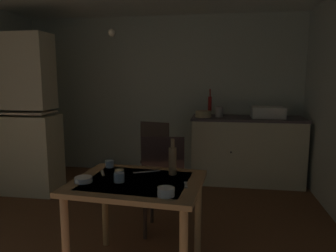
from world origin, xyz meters
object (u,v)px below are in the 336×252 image
(serving_bowl_wide, at_px, (166,192))
(glass_bottle, at_px, (173,160))
(hand_pump, at_px, (210,104))
(hutch_cabinet, at_px, (21,120))
(chair_by_counter, at_px, (158,156))
(mug_tall, at_px, (119,177))
(chair_far_side, at_px, (165,185))
(sink_basin, at_px, (268,112))
(mixing_bowl_counter, at_px, (203,114))
(dining_table, at_px, (137,194))

(serving_bowl_wide, relative_size, glass_bottle, 0.39)
(hand_pump, bearing_deg, hutch_cabinet, -159.07)
(chair_by_counter, height_order, mug_tall, chair_by_counter)
(chair_far_side, bearing_deg, chair_by_counter, 103.55)
(sink_basin, height_order, glass_bottle, sink_basin)
(sink_basin, bearing_deg, mixing_bowl_counter, -176.76)
(mug_tall, bearing_deg, glass_bottle, 33.46)
(hand_pump, distance_m, chair_by_counter, 1.09)
(chair_far_side, relative_size, chair_by_counter, 1.04)
(mixing_bowl_counter, xyz_separation_m, chair_far_side, (-0.27, -1.69, -0.47))
(dining_table, relative_size, mug_tall, 13.16)
(chair_by_counter, bearing_deg, mixing_bowl_counter, 45.05)
(glass_bottle, bearing_deg, mixing_bowl_counter, 86.28)
(serving_bowl_wide, xyz_separation_m, glass_bottle, (-0.02, 0.46, 0.09))
(sink_basin, relative_size, dining_table, 0.44)
(sink_basin, distance_m, hand_pump, 0.80)
(hand_pump, height_order, mug_tall, hand_pump)
(hand_pump, relative_size, dining_table, 0.39)
(hand_pump, bearing_deg, chair_by_counter, -134.53)
(chair_far_side, bearing_deg, hutch_cabinet, 156.15)
(mixing_bowl_counter, relative_size, dining_table, 0.22)
(hutch_cabinet, height_order, serving_bowl_wide, hutch_cabinet)
(serving_bowl_wide, distance_m, glass_bottle, 0.47)
(mixing_bowl_counter, distance_m, chair_by_counter, 0.92)
(hutch_cabinet, height_order, mixing_bowl_counter, hutch_cabinet)
(sink_basin, height_order, chair_by_counter, sink_basin)
(mixing_bowl_counter, height_order, dining_table, mixing_bowl_counter)
(serving_bowl_wide, bearing_deg, chair_far_side, 100.11)
(mug_tall, bearing_deg, sink_basin, 60.11)
(mixing_bowl_counter, height_order, serving_bowl_wide, mixing_bowl_counter)
(dining_table, bearing_deg, mug_tall, -157.28)
(mixing_bowl_counter, distance_m, dining_table, 2.36)
(hutch_cabinet, distance_m, mug_tall, 2.36)
(hutch_cabinet, distance_m, chair_by_counter, 1.81)
(sink_basin, xyz_separation_m, serving_bowl_wide, (-1.00, -2.62, -0.25))
(mug_tall, bearing_deg, chair_far_side, 71.00)
(chair_far_side, relative_size, mug_tall, 12.76)
(dining_table, bearing_deg, hand_pump, 79.07)
(serving_bowl_wide, distance_m, mug_tall, 0.44)
(hutch_cabinet, distance_m, mixing_bowl_counter, 2.41)
(hand_pump, distance_m, mixing_bowl_counter, 0.18)
(sink_basin, bearing_deg, dining_table, -118.18)
(serving_bowl_wide, bearing_deg, dining_table, 133.76)
(mixing_bowl_counter, bearing_deg, sink_basin, 3.24)
(hand_pump, distance_m, glass_bottle, 2.23)
(sink_basin, distance_m, dining_table, 2.69)
(chair_far_side, bearing_deg, glass_bottle, -72.26)
(hutch_cabinet, distance_m, dining_table, 2.44)
(sink_basin, bearing_deg, glass_bottle, -115.24)
(sink_basin, relative_size, mug_tall, 5.75)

